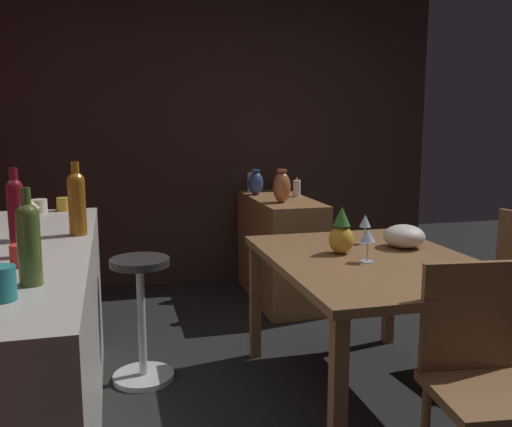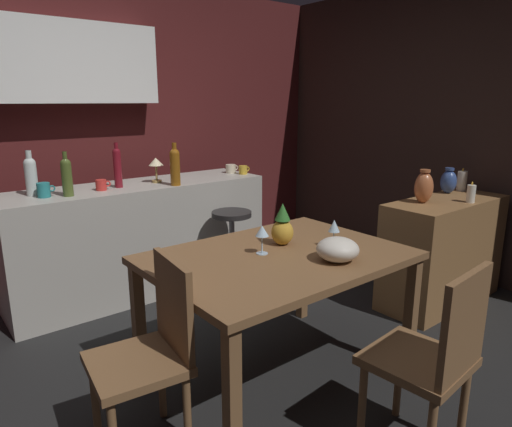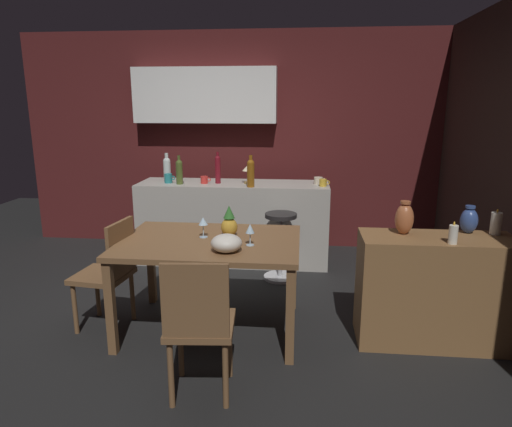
# 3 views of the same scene
# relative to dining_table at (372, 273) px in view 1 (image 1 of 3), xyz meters

# --- Properties ---
(ground_plane) EXTENTS (9.00, 9.00, 0.00)m
(ground_plane) POSITION_rel_dining_table_xyz_m (-0.17, 0.25, -0.66)
(ground_plane) COLOR black
(wall_side_right) EXTENTS (0.10, 4.40, 2.60)m
(wall_side_right) POSITION_rel_dining_table_xyz_m (2.38, 0.55, 0.64)
(wall_side_right) COLOR #33231E
(wall_side_right) RESTS_ON ground_plane
(dining_table) EXTENTS (1.37, 0.99, 0.74)m
(dining_table) POSITION_rel_dining_table_xyz_m (0.00, 0.00, 0.00)
(dining_table) COLOR brown
(dining_table) RESTS_ON ground_plane
(kitchen_counter) EXTENTS (2.10, 0.60, 0.90)m
(kitchen_counter) POSITION_rel_dining_table_xyz_m (-0.06, 1.64, -0.21)
(kitchen_counter) COLOR #B2ADA3
(kitchen_counter) RESTS_ON ground_plane
(sideboard_cabinet) EXTENTS (1.10, 0.44, 0.82)m
(sideboard_cabinet) POSITION_rel_dining_table_xyz_m (1.68, -0.03, -0.25)
(sideboard_cabinet) COLOR olive
(sideboard_cabinet) RESTS_ON ground_plane
(chair_near_window) EXTENTS (0.44, 0.44, 0.88)m
(chair_near_window) POSITION_rel_dining_table_xyz_m (-0.79, -0.06, -0.18)
(chair_near_window) COLOR brown
(chair_near_window) RESTS_ON ground_plane
(chair_by_doorway) EXTENTS (0.43, 0.43, 0.91)m
(chair_by_doorway) POSITION_rel_dining_table_xyz_m (0.11, -0.88, -0.16)
(chair_by_doorway) COLOR brown
(chair_by_doorway) RESTS_ON ground_plane
(bar_stool) EXTENTS (0.34, 0.34, 0.69)m
(bar_stool) POSITION_rel_dining_table_xyz_m (0.49, 1.12, -0.29)
(bar_stool) COLOR #262323
(bar_stool) RESTS_ON ground_plane
(wine_glass_left) EXTENTS (0.07, 0.07, 0.16)m
(wine_glass_left) POSITION_rel_dining_table_xyz_m (-0.06, 0.06, 0.20)
(wine_glass_left) COLOR silver
(wine_glass_left) RESTS_ON dining_table
(wine_glass_right) EXTENTS (0.07, 0.07, 0.16)m
(wine_glass_right) POSITION_rel_dining_table_xyz_m (0.32, -0.11, 0.20)
(wine_glass_right) COLOR silver
(wine_glass_right) RESTS_ON dining_table
(pineapple_centerpiece) EXTENTS (0.13, 0.13, 0.25)m
(pineapple_centerpiece) POSITION_rel_dining_table_xyz_m (0.13, 0.11, 0.18)
(pineapple_centerpiece) COLOR gold
(pineapple_centerpiece) RESTS_ON dining_table
(fruit_bowl) EXTENTS (0.22, 0.22, 0.13)m
(fruit_bowl) POSITION_rel_dining_table_xyz_m (0.17, -0.27, 0.14)
(fruit_bowl) COLOR beige
(fruit_bowl) RESTS_ON dining_table
(wine_bottle_ruby) EXTENTS (0.06, 0.06, 0.34)m
(wine_bottle_ruby) POSITION_rel_dining_table_xyz_m (-0.23, 1.60, 0.41)
(wine_bottle_ruby) COLOR maroon
(wine_bottle_ruby) RESTS_ON kitchen_counter
(wine_bottle_olive) EXTENTS (0.07, 0.07, 0.31)m
(wine_bottle_olive) POSITION_rel_dining_table_xyz_m (-0.64, 1.51, 0.38)
(wine_bottle_olive) COLOR #475623
(wine_bottle_olive) RESTS_ON kitchen_counter
(wine_bottle_amber) EXTENTS (0.08, 0.08, 0.34)m
(wine_bottle_amber) POSITION_rel_dining_table_xyz_m (0.16, 1.41, 0.40)
(wine_bottle_amber) COLOR #8C5114
(wine_bottle_amber) RESTS_ON kitchen_counter
(cup_teal) EXTENTS (0.12, 0.09, 0.10)m
(cup_teal) POSITION_rel_dining_table_xyz_m (-0.78, 1.57, 0.29)
(cup_teal) COLOR teal
(cup_teal) RESTS_ON kitchen_counter
(cup_cream) EXTENTS (0.13, 0.09, 0.08)m
(cup_cream) POSITION_rel_dining_table_xyz_m (0.87, 1.66, 0.28)
(cup_cream) COLOR beige
(cup_cream) RESTS_ON kitchen_counter
(cup_mustard) EXTENTS (0.11, 0.08, 0.08)m
(cup_mustard) POSITION_rel_dining_table_xyz_m (0.92, 1.53, 0.28)
(cup_mustard) COLOR gold
(cup_mustard) RESTS_ON kitchen_counter
(cup_red) EXTENTS (0.11, 0.08, 0.08)m
(cup_red) POSITION_rel_dining_table_xyz_m (-0.38, 1.57, 0.28)
(cup_red) COLOR red
(cup_red) RESTS_ON kitchen_counter
(counter_lamp) EXTENTS (0.12, 0.12, 0.20)m
(counter_lamp) POSITION_rel_dining_table_xyz_m (0.10, 1.62, 0.39)
(counter_lamp) COLOR #A58447
(counter_lamp) RESTS_ON kitchen_counter
(pillar_candle_tall) EXTENTS (0.06, 0.06, 0.16)m
(pillar_candle_tall) POSITION_rel_dining_table_xyz_m (1.73, -0.18, 0.22)
(pillar_candle_tall) COLOR white
(pillar_candle_tall) RESTS_ON sideboard_cabinet
(pillar_candle_short) EXTENTS (0.08, 0.08, 0.19)m
(pillar_candle_short) POSITION_rel_dining_table_xyz_m (2.11, 0.09, 0.24)
(pillar_candle_short) COLOR white
(pillar_candle_short) RESTS_ON sideboard_cabinet
(vase_ceramic_blue) EXTENTS (0.13, 0.13, 0.21)m
(vase_ceramic_blue) POSITION_rel_dining_table_xyz_m (1.92, 0.10, 0.26)
(vase_ceramic_blue) COLOR #334C8C
(vase_ceramic_blue) RESTS_ON sideboard_cabinet
(vase_copper) EXTENTS (0.13, 0.13, 0.25)m
(vase_copper) POSITION_rel_dining_table_xyz_m (1.44, 0.03, 0.28)
(vase_copper) COLOR #B26038
(vase_copper) RESTS_ON sideboard_cabinet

